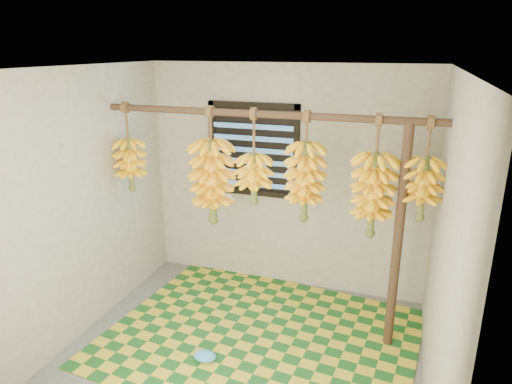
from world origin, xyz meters
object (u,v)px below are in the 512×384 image
at_px(plastic_bag, 205,356).
at_px(banana_bunch_e, 373,195).
at_px(banana_bunch_f, 423,189).
at_px(banana_bunch_a, 130,165).
at_px(support_post, 398,241).
at_px(banana_bunch_d, 305,182).
at_px(banana_bunch_b, 212,182).
at_px(woven_mat, 260,337).
at_px(banana_bunch_c, 254,179).

xyz_separation_m(plastic_bag, banana_bunch_e, (1.22, 0.76, 1.33)).
bearing_deg(banana_bunch_f, banana_bunch_a, 180.00).
height_order(support_post, banana_bunch_a, banana_bunch_a).
bearing_deg(banana_bunch_d, banana_bunch_a, 180.00).
bearing_deg(banana_bunch_b, banana_bunch_f, -0.00).
distance_m(banana_bunch_e, banana_bunch_f, 0.39).
relative_size(support_post, banana_bunch_e, 1.94).
bearing_deg(banana_bunch_f, banana_bunch_d, 180.00).
relative_size(support_post, banana_bunch_a, 2.31).
bearing_deg(banana_bunch_e, woven_mat, -161.19).
xyz_separation_m(banana_bunch_a, banana_bunch_b, (0.87, 0.00, -0.09)).
bearing_deg(banana_bunch_e, banana_bunch_d, 180.00).
bearing_deg(banana_bunch_f, banana_bunch_c, 180.00).
relative_size(support_post, banana_bunch_f, 2.37).
height_order(plastic_bag, banana_bunch_c, banana_bunch_c).
bearing_deg(woven_mat, banana_bunch_b, 152.14).
bearing_deg(banana_bunch_a, banana_bunch_f, 0.00).
bearing_deg(plastic_bag, banana_bunch_d, 49.94).
xyz_separation_m(banana_bunch_c, banana_bunch_f, (1.42, -0.00, 0.05)).
height_order(banana_bunch_d, banana_bunch_e, same).
distance_m(banana_bunch_d, banana_bunch_e, 0.58).
relative_size(plastic_bag, banana_bunch_d, 0.21).
bearing_deg(plastic_bag, woven_mat, 53.95).
distance_m(support_post, woven_mat, 1.52).
height_order(banana_bunch_c, banana_bunch_d, same).
relative_size(banana_bunch_a, banana_bunch_c, 1.01).
distance_m(banana_bunch_b, banana_bunch_c, 0.41).
height_order(woven_mat, banana_bunch_e, banana_bunch_e).
distance_m(plastic_bag, banana_bunch_c, 1.58).
height_order(woven_mat, banana_bunch_b, banana_bunch_b).
relative_size(woven_mat, banana_bunch_f, 3.20).
distance_m(support_post, plastic_bag, 1.89).
relative_size(support_post, banana_bunch_c, 2.33).
height_order(plastic_bag, banana_bunch_d, banana_bunch_d).
bearing_deg(woven_mat, support_post, 15.10).
relative_size(banana_bunch_b, banana_bunch_d, 1.13).
distance_m(banana_bunch_b, banana_bunch_f, 1.83).
bearing_deg(banana_bunch_d, support_post, 0.00).
xyz_separation_m(banana_bunch_c, banana_bunch_d, (0.46, -0.00, 0.02)).
distance_m(woven_mat, banana_bunch_e, 1.66).
bearing_deg(woven_mat, banana_bunch_c, 117.91).
distance_m(banana_bunch_c, banana_bunch_e, 1.04).
relative_size(plastic_bag, banana_bunch_f, 0.24).
bearing_deg(woven_mat, banana_bunch_f, 13.37).
height_order(woven_mat, plastic_bag, plastic_bag).
relative_size(plastic_bag, banana_bunch_b, 0.18).
bearing_deg(banana_bunch_d, banana_bunch_b, 180.00).
xyz_separation_m(banana_bunch_a, banana_bunch_f, (2.70, 0.00, 0.03)).
relative_size(woven_mat, banana_bunch_e, 2.62).
bearing_deg(support_post, woven_mat, -164.90).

